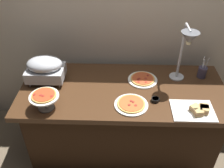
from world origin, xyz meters
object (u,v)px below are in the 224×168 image
(pizza_plate_center, at_px, (131,104))
(sauce_cup_near, at_px, (155,100))
(heat_lamp, at_px, (187,43))
(pizza_plate_raised_stand, at_px, (44,97))
(pizza_plate_front, at_px, (143,79))
(sandwich_platter, at_px, (197,110))
(chafing_dish, at_px, (45,68))
(utensil_holder, at_px, (202,72))

(pizza_plate_center, height_order, sauce_cup_near, same)
(heat_lamp, bearing_deg, pizza_plate_raised_stand, -163.29)
(pizza_plate_front, height_order, sandwich_platter, sandwich_platter)
(heat_lamp, bearing_deg, pizza_plate_center, -147.00)
(chafing_dish, height_order, pizza_plate_raised_stand, chafing_dish)
(heat_lamp, bearing_deg, sauce_cup_near, -136.35)
(pizza_plate_center, distance_m, pizza_plate_raised_stand, 0.72)
(heat_lamp, distance_m, sauce_cup_near, 0.54)
(chafing_dish, xyz_separation_m, utensil_holder, (1.49, 0.11, -0.08))
(heat_lamp, xyz_separation_m, sauce_cup_near, (-0.25, -0.23, -0.43))
(heat_lamp, xyz_separation_m, utensil_holder, (0.24, 0.15, -0.38))
(sauce_cup_near, relative_size, utensil_holder, 0.31)
(heat_lamp, relative_size, pizza_plate_raised_stand, 2.34)
(pizza_plate_center, bearing_deg, pizza_plate_front, 71.88)
(utensil_holder, bearing_deg, pizza_plate_center, -147.48)
(sandwich_platter, bearing_deg, heat_lamp, 102.59)
(chafing_dish, xyz_separation_m, pizza_plate_front, (0.91, 0.03, -0.13))
(pizza_plate_center, xyz_separation_m, sauce_cup_near, (0.21, 0.06, 0.01))
(sandwich_platter, height_order, sauce_cup_near, sandwich_platter)
(pizza_plate_front, xyz_separation_m, pizza_plate_center, (-0.12, -0.36, 0.00))
(pizza_plate_center, height_order, sandwich_platter, sandwich_platter)
(chafing_dish, distance_m, pizza_plate_raised_stand, 0.40)
(chafing_dish, height_order, utensil_holder, chafing_dish)
(heat_lamp, bearing_deg, chafing_dish, 178.35)
(heat_lamp, distance_m, pizza_plate_center, 0.69)
(chafing_dish, height_order, pizza_plate_front, chafing_dish)
(heat_lamp, height_order, pizza_plate_front, heat_lamp)
(heat_lamp, distance_m, pizza_plate_front, 0.55)
(sandwich_platter, bearing_deg, utensil_holder, 72.07)
(sandwich_platter, bearing_deg, sauce_cup_near, 159.39)
(chafing_dish, xyz_separation_m, sauce_cup_near, (1.00, -0.27, -0.13))
(sandwich_platter, xyz_separation_m, utensil_holder, (0.16, 0.51, 0.04))
(pizza_plate_raised_stand, relative_size, sandwich_platter, 0.70)
(pizza_plate_raised_stand, xyz_separation_m, sandwich_platter, (1.24, -0.01, -0.10))
(chafing_dish, distance_m, utensil_holder, 1.50)
(chafing_dish, xyz_separation_m, pizza_plate_raised_stand, (0.08, -0.39, -0.03))
(sandwich_platter, bearing_deg, pizza_plate_raised_stand, 179.71)
(pizza_plate_front, height_order, utensil_holder, utensil_holder)
(pizza_plate_center, height_order, pizza_plate_raised_stand, pizza_plate_raised_stand)
(chafing_dish, bearing_deg, utensil_holder, 4.35)
(pizza_plate_front, relative_size, pizza_plate_raised_stand, 1.16)
(chafing_dish, height_order, sandwich_platter, chafing_dish)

